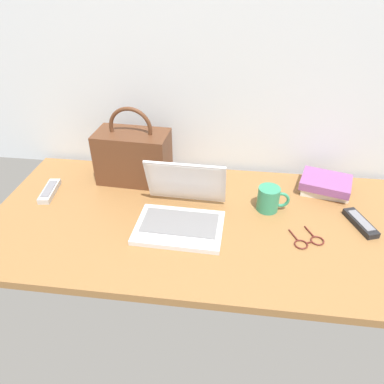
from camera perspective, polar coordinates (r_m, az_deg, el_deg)
desk at (r=1.36m, az=1.57°, el=-4.84°), size 1.60×0.76×0.03m
laptop at (r=1.31m, az=-1.67°, el=-3.07°), size 0.32×0.30×0.21m
coffee_mug at (r=1.40m, az=12.10°, el=-1.08°), size 0.12×0.08×0.10m
remote_control_near at (r=1.45m, az=25.08°, el=-4.42°), size 0.10×0.17×0.02m
remote_control_far at (r=1.59m, az=-21.59°, el=0.15°), size 0.07×0.16×0.02m
eyeglasses at (r=1.31m, az=17.96°, el=-7.48°), size 0.12×0.13×0.01m
handbag at (r=1.54m, az=-9.25°, el=5.69°), size 0.31×0.18×0.33m
book_stack at (r=1.58m, az=20.32°, el=1.08°), size 0.23×0.20×0.06m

